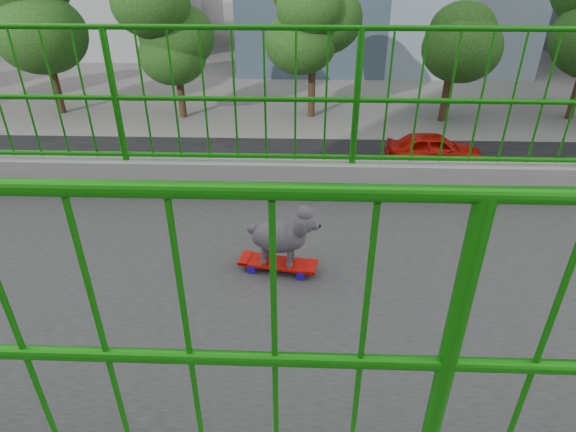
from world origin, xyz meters
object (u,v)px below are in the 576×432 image
(poodle, at_px, (282,235))
(car_3, at_px, (188,174))
(car_1, at_px, (235,260))
(car_2, at_px, (513,214))
(car_4, at_px, (434,149))
(skateboard, at_px, (278,264))

(poodle, bearing_deg, car_3, -152.32)
(car_1, relative_size, car_2, 0.83)
(poodle, bearing_deg, car_4, 171.54)
(car_3, relative_size, car_4, 1.09)
(car_2, relative_size, car_4, 1.25)
(poodle, height_order, car_2, poodle)
(car_3, distance_m, car_4, 11.60)
(skateboard, height_order, car_4, skateboard)
(car_2, bearing_deg, car_4, 11.55)
(skateboard, bearing_deg, car_4, 171.47)
(skateboard, xyz_separation_m, car_3, (-15.40, -4.75, -6.35))
(skateboard, height_order, car_1, skateboard)
(car_1, bearing_deg, skateboard, 11.75)
(car_2, xyz_separation_m, car_4, (-6.40, -1.31, -0.02))
(car_1, height_order, car_2, car_2)
(car_3, bearing_deg, car_1, -155.78)
(skateboard, relative_size, poodle, 1.13)
(car_4, bearing_deg, car_2, -168.45)
(poodle, xyz_separation_m, car_4, (-18.60, 6.37, -6.53))
(skateboard, height_order, car_3, skateboard)
(poodle, distance_m, car_1, 11.28)
(skateboard, distance_m, car_1, 11.13)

